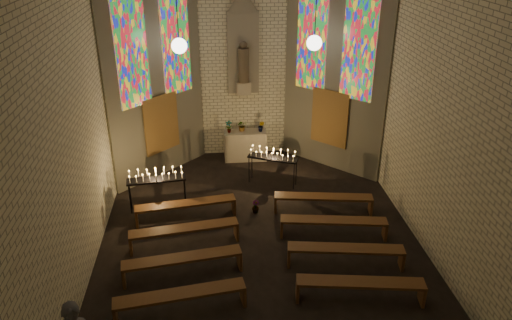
# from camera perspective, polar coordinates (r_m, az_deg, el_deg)

# --- Properties ---
(floor) EXTENTS (12.00, 12.00, 0.00)m
(floor) POSITION_cam_1_polar(r_m,az_deg,el_deg) (12.34, 0.73, -10.81)
(floor) COLOR black
(floor) RESTS_ON ground
(room) EXTENTS (8.22, 12.43, 7.00)m
(room) POSITION_cam_1_polar(r_m,az_deg,el_deg) (13.75, -0.71, 10.44)
(room) COLOR beige
(room) RESTS_ON ground
(altar) EXTENTS (1.40, 0.60, 1.00)m
(altar) POSITION_cam_1_polar(r_m,az_deg,el_deg) (16.80, -1.25, 1.70)
(altar) COLOR #AFA58E
(altar) RESTS_ON ground
(flower_vase_left) EXTENTS (0.24, 0.18, 0.42)m
(flower_vase_left) POSITION_cam_1_polar(r_m,az_deg,el_deg) (16.45, -3.12, 3.82)
(flower_vase_left) COLOR #4C723F
(flower_vase_left) RESTS_ON altar
(flower_vase_center) EXTENTS (0.38, 0.34, 0.37)m
(flower_vase_center) POSITION_cam_1_polar(r_m,az_deg,el_deg) (16.58, -1.60, 3.94)
(flower_vase_center) COLOR #4C723F
(flower_vase_center) RESTS_ON altar
(flower_vase_right) EXTENTS (0.26, 0.23, 0.38)m
(flower_vase_right) POSITION_cam_1_polar(r_m,az_deg,el_deg) (16.52, 0.60, 3.89)
(flower_vase_right) COLOR #4C723F
(flower_vase_right) RESTS_ON altar
(aisle_flower_pot) EXTENTS (0.23, 0.23, 0.36)m
(aisle_flower_pot) POSITION_cam_1_polar(r_m,az_deg,el_deg) (13.88, -0.05, -5.34)
(aisle_flower_pot) COLOR #4C723F
(aisle_flower_pot) RESTS_ON ground
(votive_stand_left) EXTENTS (1.63, 0.56, 1.18)m
(votive_stand_left) POSITION_cam_1_polar(r_m,az_deg,el_deg) (13.92, -11.35, -1.89)
(votive_stand_left) COLOR black
(votive_stand_left) RESTS_ON ground
(votive_stand_right) EXTENTS (1.53, 0.93, 1.11)m
(votive_stand_right) POSITION_cam_1_polar(r_m,az_deg,el_deg) (15.00, 1.92, 0.51)
(votive_stand_right) COLOR black
(votive_stand_right) RESTS_ON ground
(pew_left_0) EXTENTS (2.72, 0.76, 0.52)m
(pew_left_0) POSITION_cam_1_polar(r_m,az_deg,el_deg) (13.59, -8.04, -5.18)
(pew_left_0) COLOR #573418
(pew_left_0) RESTS_ON ground
(pew_right_0) EXTENTS (2.72, 0.76, 0.52)m
(pew_right_0) POSITION_cam_1_polar(r_m,az_deg,el_deg) (13.89, 7.70, -4.42)
(pew_right_0) COLOR #573418
(pew_right_0) RESTS_ON ground
(pew_left_1) EXTENTS (2.72, 0.76, 0.52)m
(pew_left_1) POSITION_cam_1_polar(r_m,az_deg,el_deg) (12.58, -8.21, -7.99)
(pew_left_1) COLOR #573418
(pew_left_1) RESTS_ON ground
(pew_right_1) EXTENTS (2.72, 0.76, 0.52)m
(pew_right_1) POSITION_cam_1_polar(r_m,az_deg,el_deg) (12.90, 8.85, -7.08)
(pew_right_1) COLOR #573418
(pew_right_1) RESTS_ON ground
(pew_left_2) EXTENTS (2.72, 0.76, 0.52)m
(pew_left_2) POSITION_cam_1_polar(r_m,az_deg,el_deg) (11.60, -8.41, -11.28)
(pew_left_2) COLOR #573418
(pew_left_2) RESTS_ON ground
(pew_right_2) EXTENTS (2.72, 0.76, 0.52)m
(pew_right_2) POSITION_cam_1_polar(r_m,az_deg,el_deg) (11.95, 10.21, -10.18)
(pew_right_2) COLOR #573418
(pew_right_2) RESTS_ON ground
(pew_left_3) EXTENTS (2.72, 0.76, 0.52)m
(pew_left_3) POSITION_cam_1_polar(r_m,az_deg,el_deg) (10.67, -8.65, -15.16)
(pew_left_3) COLOR #573418
(pew_left_3) RESTS_ON ground
(pew_right_3) EXTENTS (2.72, 0.76, 0.52)m
(pew_right_3) POSITION_cam_1_polar(r_m,az_deg,el_deg) (11.05, 11.83, -13.78)
(pew_right_3) COLOR #573418
(pew_right_3) RESTS_ON ground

